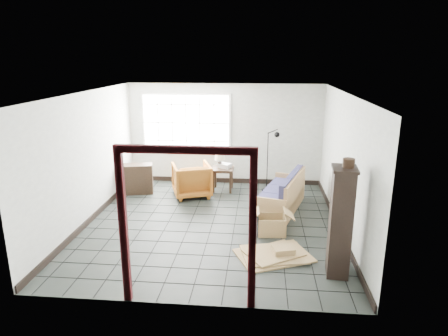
# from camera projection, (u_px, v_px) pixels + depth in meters

# --- Properties ---
(ground) EXTENTS (5.50, 5.50, 0.00)m
(ground) POSITION_uv_depth(u_px,v_px,m) (213.00, 223.00, 8.06)
(ground) COLOR black
(ground) RESTS_ON ground
(room_shell) EXTENTS (5.02, 5.52, 2.61)m
(room_shell) POSITION_uv_depth(u_px,v_px,m) (212.00, 142.00, 7.63)
(room_shell) COLOR #A2A6A0
(room_shell) RESTS_ON ground
(window_panel) EXTENTS (2.32, 0.08, 1.52)m
(window_panel) POSITION_uv_depth(u_px,v_px,m) (186.00, 123.00, 10.31)
(window_panel) COLOR silver
(window_panel) RESTS_ON ground
(doorway_trim) EXTENTS (1.80, 0.08, 2.20)m
(doorway_trim) POSITION_uv_depth(u_px,v_px,m) (186.00, 208.00, 5.10)
(doorway_trim) COLOR #3E0E12
(doorway_trim) RESTS_ON ground
(futon_sofa) EXTENTS (1.22, 2.00, 0.83)m
(futon_sofa) POSITION_uv_depth(u_px,v_px,m) (283.00, 197.00, 8.69)
(futon_sofa) COLOR olive
(futon_sofa) RESTS_ON ground
(armchair) EXTENTS (1.07, 1.04, 0.88)m
(armchair) POSITION_uv_depth(u_px,v_px,m) (192.00, 178.00, 9.55)
(armchair) COLOR #8C5514
(armchair) RESTS_ON ground
(side_table) EXTENTS (0.53, 0.53, 0.58)m
(side_table) POSITION_uv_depth(u_px,v_px,m) (223.00, 172.00, 9.93)
(side_table) COLOR black
(side_table) RESTS_ON ground
(table_lamp) EXTENTS (0.31, 0.31, 0.40)m
(table_lamp) POSITION_uv_depth(u_px,v_px,m) (220.00, 156.00, 9.89)
(table_lamp) COLOR black
(table_lamp) RESTS_ON side_table
(projector) EXTENTS (0.36, 0.32, 0.10)m
(projector) POSITION_uv_depth(u_px,v_px,m) (225.00, 166.00, 9.92)
(projector) COLOR silver
(projector) RESTS_ON side_table
(floor_lamp) EXTENTS (0.42, 0.34, 1.58)m
(floor_lamp) POSITION_uv_depth(u_px,v_px,m) (272.00, 158.00, 9.76)
(floor_lamp) COLOR black
(floor_lamp) RESTS_ON ground
(console_shelf) EXTENTS (0.99, 0.56, 0.73)m
(console_shelf) POSITION_uv_depth(u_px,v_px,m) (133.00, 179.00, 9.75)
(console_shelf) COLOR black
(console_shelf) RESTS_ON ground
(tall_shelf) EXTENTS (0.40, 0.50, 1.71)m
(tall_shelf) POSITION_uv_depth(u_px,v_px,m) (341.00, 221.00, 5.97)
(tall_shelf) COLOR black
(tall_shelf) RESTS_ON ground
(pot) EXTENTS (0.22, 0.22, 0.13)m
(pot) POSITION_uv_depth(u_px,v_px,m) (349.00, 163.00, 5.74)
(pot) COLOR black
(pot) RESTS_ON tall_shelf
(open_box) EXTENTS (0.87, 0.47, 0.48)m
(open_box) POSITION_uv_depth(u_px,v_px,m) (271.00, 225.00, 7.56)
(open_box) COLOR #936D47
(open_box) RESTS_ON ground
(cardboard_pile) EXTENTS (1.43, 1.25, 0.17)m
(cardboard_pile) POSITION_uv_depth(u_px,v_px,m) (275.00, 254.00, 6.72)
(cardboard_pile) COLOR #936D47
(cardboard_pile) RESTS_ON ground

